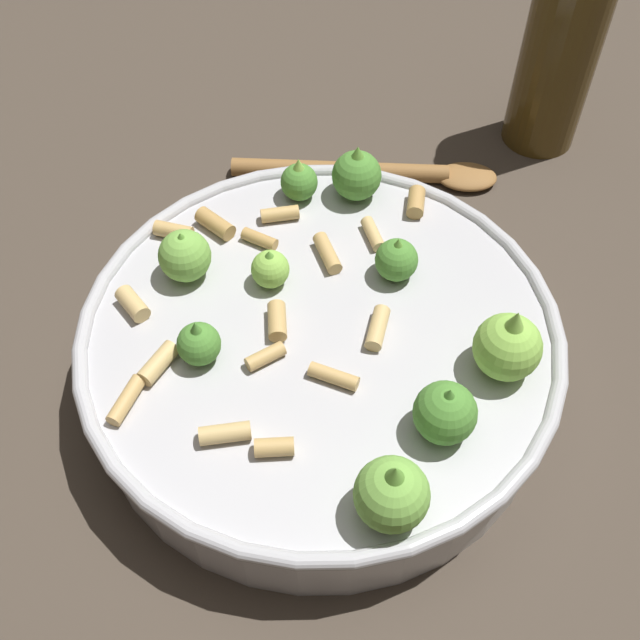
# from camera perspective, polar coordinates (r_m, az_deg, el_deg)

# --- Properties ---
(ground_plane) EXTENTS (2.40, 2.40, 0.00)m
(ground_plane) POSITION_cam_1_polar(r_m,az_deg,el_deg) (0.55, 0.00, -4.25)
(ground_plane) COLOR #42382D
(cooking_pan) EXTENTS (0.32, 0.32, 0.11)m
(cooking_pan) POSITION_cam_1_polar(r_m,az_deg,el_deg) (0.52, 0.16, -2.10)
(cooking_pan) COLOR #B7B7BC
(cooking_pan) RESTS_ON ground
(olive_oil_bottle) EXTENTS (0.06, 0.06, 0.22)m
(olive_oil_bottle) POSITION_cam_1_polar(r_m,az_deg,el_deg) (0.71, 17.45, 18.76)
(olive_oil_bottle) COLOR #4C3814
(olive_oil_bottle) RESTS_ON ground
(wooden_spoon) EXTENTS (0.23, 0.04, 0.02)m
(wooden_spoon) POSITION_cam_1_polar(r_m,az_deg,el_deg) (0.68, 4.51, 10.84)
(wooden_spoon) COLOR olive
(wooden_spoon) RESTS_ON ground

